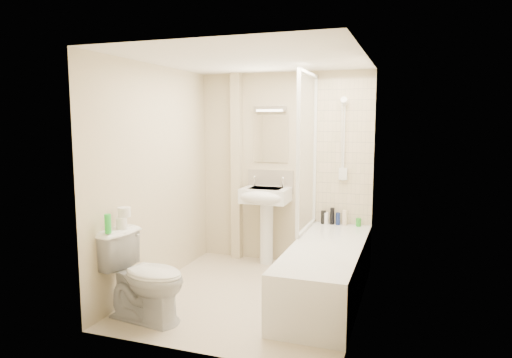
% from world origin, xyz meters
% --- Properties ---
extents(floor, '(2.50, 2.50, 0.00)m').
position_xyz_m(floor, '(0.00, 0.00, 0.00)').
color(floor, beige).
rests_on(floor, ground).
extents(wall_back, '(2.20, 0.02, 2.40)m').
position_xyz_m(wall_back, '(0.00, 1.25, 1.20)').
color(wall_back, beige).
rests_on(wall_back, ground).
extents(wall_left, '(0.02, 2.50, 2.40)m').
position_xyz_m(wall_left, '(-1.10, 0.00, 1.20)').
color(wall_left, beige).
rests_on(wall_left, ground).
extents(wall_right, '(0.02, 2.50, 2.40)m').
position_xyz_m(wall_right, '(1.10, 0.00, 1.20)').
color(wall_right, beige).
rests_on(wall_right, ground).
extents(ceiling, '(2.20, 2.50, 0.02)m').
position_xyz_m(ceiling, '(0.00, 0.00, 2.40)').
color(ceiling, white).
rests_on(ceiling, wall_back).
extents(tile_back, '(0.70, 0.01, 1.75)m').
position_xyz_m(tile_back, '(0.75, 1.24, 1.42)').
color(tile_back, beige).
rests_on(tile_back, wall_back).
extents(tile_right, '(0.01, 2.10, 1.75)m').
position_xyz_m(tile_right, '(1.09, 0.19, 1.42)').
color(tile_right, beige).
rests_on(tile_right, wall_right).
extents(pipe_boxing, '(0.12, 0.12, 2.40)m').
position_xyz_m(pipe_boxing, '(-0.62, 1.19, 1.20)').
color(pipe_boxing, beige).
rests_on(pipe_boxing, ground).
extents(splashback, '(0.60, 0.02, 0.30)m').
position_xyz_m(splashback, '(-0.18, 1.24, 1.03)').
color(splashback, beige).
rests_on(splashback, wall_back).
extents(mirror, '(0.46, 0.01, 0.60)m').
position_xyz_m(mirror, '(-0.18, 1.24, 1.58)').
color(mirror, white).
rests_on(mirror, wall_back).
extents(strip_light, '(0.42, 0.07, 0.07)m').
position_xyz_m(strip_light, '(-0.18, 1.22, 1.95)').
color(strip_light, silver).
rests_on(strip_light, wall_back).
extents(bathtub, '(0.70, 2.10, 0.55)m').
position_xyz_m(bathtub, '(0.75, 0.19, 0.29)').
color(bathtub, white).
rests_on(bathtub, ground).
extents(shower_screen, '(0.04, 0.92, 1.80)m').
position_xyz_m(shower_screen, '(0.40, 0.80, 1.45)').
color(shower_screen, white).
rests_on(shower_screen, bathtub).
extents(shower_fixture, '(0.10, 0.16, 0.99)m').
position_xyz_m(shower_fixture, '(0.75, 1.19, 1.55)').
color(shower_fixture, white).
rests_on(shower_fixture, wall_back).
extents(pedestal_sink, '(0.58, 0.51, 1.11)m').
position_xyz_m(pedestal_sink, '(-0.18, 1.01, 0.78)').
color(pedestal_sink, white).
rests_on(pedestal_sink, ground).
extents(bottle_black_a, '(0.06, 0.06, 0.16)m').
position_xyz_m(bottle_black_a, '(0.53, 1.16, 0.63)').
color(bottle_black_a, black).
rests_on(bottle_black_a, bathtub).
extents(bottle_white_a, '(0.06, 0.06, 0.14)m').
position_xyz_m(bottle_white_a, '(0.56, 1.16, 0.62)').
color(bottle_white_a, white).
rests_on(bottle_white_a, bathtub).
extents(bottle_black_b, '(0.05, 0.05, 0.20)m').
position_xyz_m(bottle_black_b, '(0.64, 1.16, 0.65)').
color(bottle_black_b, black).
rests_on(bottle_black_b, bathtub).
extents(bottle_blue, '(0.05, 0.05, 0.15)m').
position_xyz_m(bottle_blue, '(0.71, 1.16, 0.62)').
color(bottle_blue, navy).
rests_on(bottle_blue, bathtub).
extents(bottle_cream, '(0.06, 0.06, 0.18)m').
position_xyz_m(bottle_cream, '(0.79, 1.16, 0.64)').
color(bottle_cream, beige).
rests_on(bottle_cream, bathtub).
extents(bottle_green, '(0.06, 0.06, 0.10)m').
position_xyz_m(bottle_green, '(0.95, 1.16, 0.60)').
color(bottle_green, green).
rests_on(bottle_green, bathtub).
extents(toilet, '(0.68, 0.93, 0.82)m').
position_xyz_m(toilet, '(-0.72, -0.85, 0.41)').
color(toilet, white).
rests_on(toilet, ground).
extents(toilet_roll_lower, '(0.10, 0.10, 0.10)m').
position_xyz_m(toilet_roll_lower, '(-0.99, -0.79, 0.87)').
color(toilet_roll_lower, white).
rests_on(toilet_roll_lower, toilet).
extents(toilet_roll_upper, '(0.12, 0.12, 0.09)m').
position_xyz_m(toilet_roll_upper, '(-0.99, -0.75, 0.96)').
color(toilet_roll_upper, white).
rests_on(toilet_roll_upper, toilet_roll_lower).
extents(green_bottle, '(0.06, 0.06, 0.17)m').
position_xyz_m(green_bottle, '(-0.99, -0.99, 0.90)').
color(green_bottle, green).
rests_on(green_bottle, toilet).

